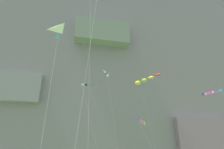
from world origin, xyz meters
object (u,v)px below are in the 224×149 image
kite_delta_mid_right (61,39)px  kite_banner_mid_center (212,94)px  kite_banner_near_cliff (90,95)px  kite_windsock_far_left (144,81)px  kite_windsock_mid_left (106,74)px  kite_banner_low_right (142,122)px

kite_delta_mid_right → kite_banner_mid_center: 36.86m
kite_banner_near_cliff → kite_windsock_far_left: 13.96m
kite_banner_near_cliff → kite_banner_mid_center: 28.83m
kite_banner_mid_center → kite_windsock_mid_left: 24.28m
kite_banner_near_cliff → kite_delta_mid_right: size_ratio=0.92×
kite_banner_low_right → kite_windsock_far_left: kite_windsock_far_left is taller
kite_banner_mid_center → kite_windsock_far_left: bearing=-178.3°
kite_banner_near_cliff → kite_windsock_mid_left: size_ratio=0.70×
kite_banner_low_right → kite_windsock_far_left: 13.07m
kite_delta_mid_right → kite_windsock_mid_left: (8.98, 20.28, 5.09)m
kite_banner_mid_center → kite_windsock_mid_left: bearing=172.2°
kite_banner_near_cliff → kite_banner_low_right: bearing=-15.1°
kite_banner_low_right → kite_windsock_far_left: (3.70, 7.49, 10.05)m
kite_windsock_mid_left → kite_banner_mid_center: bearing=-7.8°
kite_windsock_far_left → kite_delta_mid_right: bearing=-134.6°
kite_delta_mid_right → kite_windsock_mid_left: size_ratio=0.76×
kite_banner_mid_center → kite_windsock_far_left: 16.46m
kite_banner_low_right → kite_delta_mid_right: (-12.62, -9.04, 7.37)m
kite_windsock_far_left → kite_banner_mid_center: bearing=1.7°
kite_banner_near_cliff → kite_banner_mid_center: (27.97, 5.84, 3.84)m
kite_banner_near_cliff → kite_banner_mid_center: bearing=11.8°
kite_banner_low_right → kite_delta_mid_right: bearing=-144.4°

